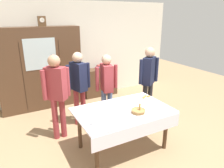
{
  "coord_description": "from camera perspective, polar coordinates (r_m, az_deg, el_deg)",
  "views": [
    {
      "loc": [
        -1.71,
        -2.98,
        2.34
      ],
      "look_at": [
        0.0,
        0.2,
        1.12
      ],
      "focal_mm": 33.19,
      "sensor_mm": 36.0,
      "label": 1
    }
  ],
  "objects": [
    {
      "name": "spoon_far_left",
      "position": [
        3.46,
        4.5,
        -8.3
      ],
      "size": [
        0.12,
        0.02,
        0.01
      ],
      "color": "silver",
      "rests_on": "dining_table"
    },
    {
      "name": "tea_cup_front_edge",
      "position": [
        3.25,
        -1.09,
        -9.7
      ],
      "size": [
        0.13,
        0.13,
        0.06
      ],
      "color": "white",
      "rests_on": "dining_table"
    },
    {
      "name": "dining_table",
      "position": [
        3.64,
        3.27,
        -8.75
      ],
      "size": [
        1.63,
        1.03,
        0.77
      ],
      "color": "#4C3321",
      "rests_on": "ground"
    },
    {
      "name": "spoon_far_right",
      "position": [
        3.44,
        -1.0,
        -8.45
      ],
      "size": [
        0.12,
        0.02,
        0.01
      ],
      "color": "silver",
      "rests_on": "dining_table"
    },
    {
      "name": "back_wall",
      "position": [
        5.97,
        -11.33,
        8.71
      ],
      "size": [
        6.4,
        0.1,
        2.7
      ],
      "primitive_type": "cube",
      "color": "silver",
      "rests_on": "ground"
    },
    {
      "name": "tea_cup_near_right",
      "position": [
        3.53,
        -3.48,
        -7.24
      ],
      "size": [
        0.13,
        0.13,
        0.06
      ],
      "color": "silver",
      "rests_on": "dining_table"
    },
    {
      "name": "bread_basket",
      "position": [
        3.52,
        7.27,
        -7.35
      ],
      "size": [
        0.24,
        0.24,
        0.16
      ],
      "color": "#9E7542",
      "rests_on": "dining_table"
    },
    {
      "name": "wall_cabinet",
      "position": [
        5.55,
        -19.09,
        3.97
      ],
      "size": [
        2.03,
        0.46,
        2.07
      ],
      "color": "#4C3321",
      "rests_on": "ground"
    },
    {
      "name": "spoon_back_edge",
      "position": [
        3.67,
        -5.74,
        -6.72
      ],
      "size": [
        0.12,
        0.02,
        0.01
      ],
      "color": "silver",
      "rests_on": "dining_table"
    },
    {
      "name": "mantel_clock",
      "position": [
        5.42,
        -18.78,
        16.06
      ],
      "size": [
        0.18,
        0.11,
        0.24
      ],
      "color": "brown",
      "rests_on": "wall_cabinet"
    },
    {
      "name": "ground_plane",
      "position": [
        4.16,
        1.35,
        -15.65
      ],
      "size": [
        12.0,
        12.0,
        0.0
      ],
      "primitive_type": "plane",
      "color": "#997A56",
      "rests_on": "ground"
    },
    {
      "name": "person_behind_table_left",
      "position": [
        4.45,
        -9.16,
        0.59
      ],
      "size": [
        0.52,
        0.4,
        1.62
      ],
      "color": "#933338",
      "rests_on": "ground"
    },
    {
      "name": "tea_cup_mid_right",
      "position": [
        3.97,
        5.43,
        -4.26
      ],
      "size": [
        0.13,
        0.13,
        0.06
      ],
      "color": "white",
      "rests_on": "dining_table"
    },
    {
      "name": "tea_cup_center",
      "position": [
        3.81,
        0.7,
        -5.21
      ],
      "size": [
        0.13,
        0.13,
        0.06
      ],
      "color": "white",
      "rests_on": "dining_table"
    },
    {
      "name": "person_behind_table_right",
      "position": [
        4.79,
        10.05,
        2.26
      ],
      "size": [
        0.52,
        0.37,
        1.66
      ],
      "color": "#232328",
      "rests_on": "ground"
    },
    {
      "name": "tea_cup_far_left",
      "position": [
        3.14,
        -5.21,
        -10.8
      ],
      "size": [
        0.13,
        0.13,
        0.06
      ],
      "color": "white",
      "rests_on": "dining_table"
    },
    {
      "name": "book_stack",
      "position": [
        6.11,
        -3.42,
        4.69
      ],
      "size": [
        0.16,
        0.2,
        0.11
      ],
      "color": "#99332D",
      "rests_on": "bookshelf_low"
    },
    {
      "name": "bookshelf_low",
      "position": [
        6.24,
        -3.34,
        0.56
      ],
      "size": [
        1.01,
        0.35,
        0.82
      ],
      "color": "#4C3321",
      "rests_on": "ground"
    },
    {
      "name": "pastry_plate",
      "position": [
        4.13,
        9.44,
        -3.74
      ],
      "size": [
        0.28,
        0.28,
        0.05
      ],
      "color": "white",
      "rests_on": "dining_table"
    },
    {
      "name": "person_near_right_end",
      "position": [
        3.98,
        -15.03,
        -1.45
      ],
      "size": [
        0.52,
        0.39,
        1.67
      ],
      "color": "#933338",
      "rests_on": "ground"
    },
    {
      "name": "tea_cup_near_left",
      "position": [
        3.73,
        11.69,
        -6.2
      ],
      "size": [
        0.13,
        0.13,
        0.06
      ],
      "color": "white",
      "rests_on": "dining_table"
    },
    {
      "name": "person_beside_shelf",
      "position": [
        4.45,
        -1.46,
        0.27
      ],
      "size": [
        0.52,
        0.39,
        1.56
      ],
      "color": "slate",
      "rests_on": "ground"
    }
  ]
}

